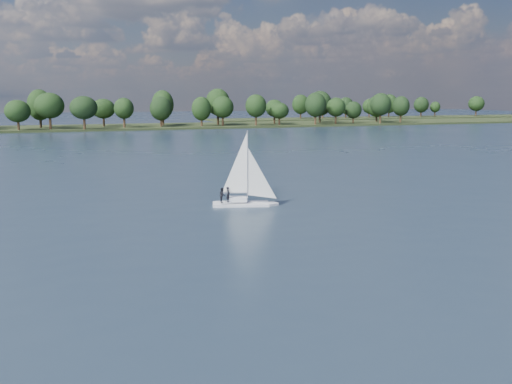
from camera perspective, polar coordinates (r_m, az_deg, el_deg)
ground at (r=123.75m, az=-6.81°, el=3.73°), size 700.00×700.00×0.00m
far_shore at (r=233.81m, az=-13.36°, el=6.25°), size 660.00×40.00×1.50m
far_shore_back at (r=337.72m, az=13.73°, el=7.18°), size 220.00×30.00×1.40m
sailboat at (r=64.83m, az=-1.47°, el=0.78°), size 7.12×3.72×9.03m
treeline at (r=229.30m, az=-15.96°, el=8.09°), size 562.55×73.81×17.37m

